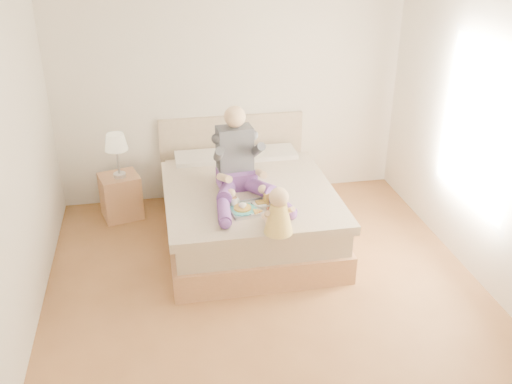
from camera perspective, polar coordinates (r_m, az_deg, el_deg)
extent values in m
cube|color=brown|center=(5.32, 1.06, -9.88)|extent=(4.00, 4.20, 0.01)
cube|color=white|center=(6.61, -2.58, 10.57)|extent=(4.00, 0.02, 2.70)
cube|color=white|center=(2.90, 9.87, -12.33)|extent=(4.00, 0.02, 2.70)
cube|color=white|center=(4.70, -23.44, 1.61)|extent=(0.02, 4.20, 2.70)
cube|color=white|center=(5.40, 22.51, 4.89)|extent=(0.02, 4.20, 2.70)
cube|color=white|center=(5.54, 21.41, 6.14)|extent=(0.02, 1.30, 1.60)
cube|color=white|center=(5.53, 21.37, 6.13)|extent=(0.01, 1.18, 1.48)
cube|color=#A2714B|center=(6.08, -0.86, -3.25)|extent=(1.68, 2.13, 0.28)
cube|color=tan|center=(5.96, -0.88, -1.08)|extent=(1.60, 2.05, 0.24)
cube|color=tan|center=(5.75, -0.64, -0.30)|extent=(1.70, 1.80, 0.09)
cube|color=beige|center=(6.50, -5.33, 3.10)|extent=(0.62, 0.40, 0.14)
cube|color=beige|center=(6.61, 1.25, 3.60)|extent=(0.62, 0.40, 0.14)
cube|color=tan|center=(6.88, -2.43, 3.72)|extent=(1.70, 0.08, 1.00)
cube|color=#A2714B|center=(6.60, -13.36, -0.40)|extent=(0.50, 0.46, 0.51)
cylinder|color=silver|center=(6.45, -13.48, 1.66)|extent=(0.13, 0.13, 0.04)
cylinder|color=silver|center=(6.39, -13.63, 2.98)|extent=(0.03, 0.03, 0.28)
cone|color=beige|center=(6.30, -13.85, 4.90)|extent=(0.25, 0.25, 0.18)
cube|color=#5C3381|center=(5.80, -1.96, 1.37)|extent=(0.39, 0.32, 0.17)
cube|color=#37383F|center=(5.73, -2.15, 4.32)|extent=(0.37, 0.24, 0.46)
sphere|color=beige|center=(5.58, -2.14, 7.54)|extent=(0.21, 0.21, 0.21)
cylinder|color=#5C3381|center=(5.57, -2.92, 0.12)|extent=(0.27, 0.52, 0.21)
cylinder|color=#5C3381|center=(5.23, -3.23, -1.89)|extent=(0.16, 0.45, 0.12)
sphere|color=#5C3381|center=(5.05, -3.11, -3.15)|extent=(0.11, 0.11, 0.11)
cylinder|color=#37383F|center=(5.56, -3.75, 3.79)|extent=(0.09, 0.29, 0.24)
cylinder|color=beige|center=(5.47, -3.18, 1.41)|extent=(0.13, 0.31, 0.16)
sphere|color=beige|center=(5.39, -2.51, -0.12)|extent=(0.09, 0.09, 0.09)
cylinder|color=#5C3381|center=(5.64, 0.15, 0.50)|extent=(0.34, 0.51, 0.21)
cylinder|color=#5C3381|center=(5.36, 2.43, -1.14)|extent=(0.23, 0.46, 0.12)
sphere|color=#5C3381|center=(5.20, 3.56, -2.23)|extent=(0.11, 0.11, 0.11)
cylinder|color=#37383F|center=(5.65, 0.09, 4.21)|extent=(0.14, 0.30, 0.24)
cylinder|color=beige|center=(5.55, 0.52, 1.85)|extent=(0.08, 0.30, 0.16)
sphere|color=beige|center=(5.46, 0.65, 0.28)|extent=(0.09, 0.09, 0.09)
cube|color=silver|center=(5.37, -0.44, -1.76)|extent=(0.47, 0.39, 0.01)
cylinder|color=#3EB3B2|center=(5.35, -1.36, -1.74)|extent=(0.25, 0.25, 0.01)
cylinder|color=gold|center=(5.34, -1.36, -1.59)|extent=(0.16, 0.16, 0.02)
cylinder|color=white|center=(5.41, -2.25, -0.96)|extent=(0.07, 0.07, 0.08)
torus|color=white|center=(5.42, -1.80, -0.87)|extent=(0.02, 0.06, 0.06)
cylinder|color=#916847|center=(5.40, -2.25, -0.58)|extent=(0.07, 0.07, 0.01)
cylinder|color=white|center=(5.45, 0.41, -1.15)|extent=(0.14, 0.14, 0.01)
cube|color=gold|center=(5.45, 0.41, -1.03)|extent=(0.09, 0.08, 0.02)
cylinder|color=white|center=(5.29, 0.08, -2.08)|extent=(0.14, 0.14, 0.01)
ellipsoid|color=#AB2512|center=(5.28, 0.30, -1.99)|extent=(0.03, 0.03, 0.01)
cylinder|color=white|center=(5.44, 1.05, -0.66)|extent=(0.06, 0.06, 0.11)
cylinder|color=gold|center=(5.44, 1.05, -0.68)|extent=(0.06, 0.06, 0.11)
cylinder|color=white|center=(5.32, 1.34, -1.75)|extent=(0.06, 0.06, 0.04)
cylinder|color=#4A160A|center=(5.32, 1.34, -1.76)|extent=(0.05, 0.05, 0.03)
cone|color=gold|center=(4.95, 2.27, -2.62)|extent=(0.26, 0.26, 0.28)
sphere|color=beige|center=(4.85, 2.31, -0.52)|extent=(0.17, 0.17, 0.17)
cylinder|color=beige|center=(5.08, 1.24, -2.94)|extent=(0.06, 0.20, 0.07)
sphere|color=beige|center=(5.16, 0.82, -2.45)|extent=(0.06, 0.06, 0.06)
cylinder|color=beige|center=(4.90, 1.12, -2.20)|extent=(0.06, 0.15, 0.12)
cylinder|color=beige|center=(5.11, 2.26, -2.77)|extent=(0.11, 0.20, 0.07)
sphere|color=beige|center=(5.19, 1.94, -2.27)|extent=(0.06, 0.06, 0.06)
cylinder|color=beige|center=(4.96, 3.34, -1.85)|extent=(0.10, 0.15, 0.12)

